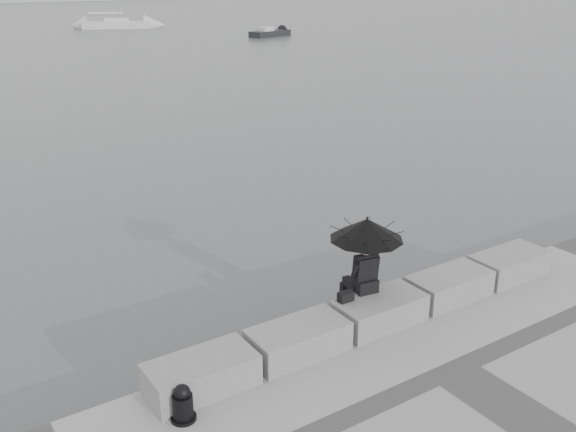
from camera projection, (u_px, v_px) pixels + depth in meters
ground at (361, 337)px, 11.67m from camera, size 360.00×360.00×0.00m
stone_block_far_left at (201, 375)px, 9.30m from camera, size 1.60×0.80×0.50m
stone_block_left at (298, 340)px, 10.17m from camera, size 1.60×0.80×0.50m
stone_block_centre at (379, 311)px, 11.05m from camera, size 1.60×0.80×0.50m
stone_block_right at (449, 286)px, 11.92m from camera, size 1.60×0.80×0.50m
stone_block_far_right at (509, 265)px, 12.80m from camera, size 1.60×0.80×0.50m
seated_person at (367, 237)px, 10.85m from camera, size 1.27×1.27×1.39m
bag at (346, 297)px, 10.83m from camera, size 0.26×0.15×0.17m
mooring_bollard at (183, 406)px, 8.66m from camera, size 0.35×0.35×0.56m
sailboat_right at (117, 24)px, 76.46m from camera, size 8.21×5.52×12.90m
small_motorboat at (270, 33)px, 66.82m from camera, size 5.17×2.95×1.10m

